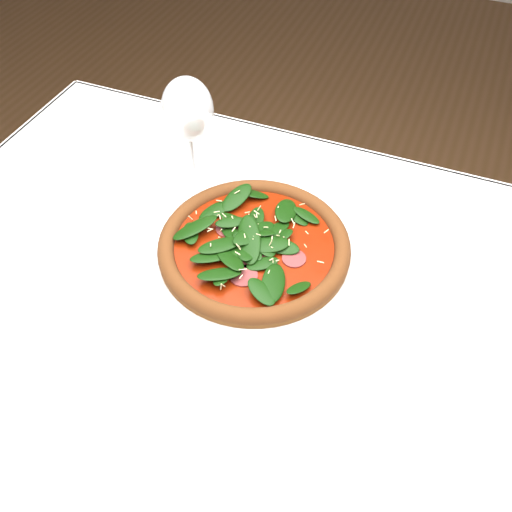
% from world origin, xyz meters
% --- Properties ---
extents(ground, '(6.00, 6.00, 0.00)m').
position_xyz_m(ground, '(0.00, 0.00, 0.00)').
color(ground, brown).
rests_on(ground, ground).
extents(dining_table, '(1.21, 0.81, 0.75)m').
position_xyz_m(dining_table, '(0.00, 0.00, 0.65)').
color(dining_table, white).
rests_on(dining_table, ground).
extents(plate, '(0.34, 0.34, 0.01)m').
position_xyz_m(plate, '(-0.06, 0.08, 0.76)').
color(plate, silver).
rests_on(plate, dining_table).
extents(pizza, '(0.37, 0.37, 0.04)m').
position_xyz_m(pizza, '(-0.06, 0.08, 0.78)').
color(pizza, brown).
rests_on(pizza, plate).
extents(wine_glass, '(0.08, 0.08, 0.20)m').
position_xyz_m(wine_glass, '(-0.22, 0.20, 0.89)').
color(wine_glass, white).
rests_on(wine_glass, dining_table).
extents(saucer_near, '(0.15, 0.15, 0.01)m').
position_xyz_m(saucer_near, '(0.33, -0.11, 0.76)').
color(saucer_near, silver).
rests_on(saucer_near, dining_table).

